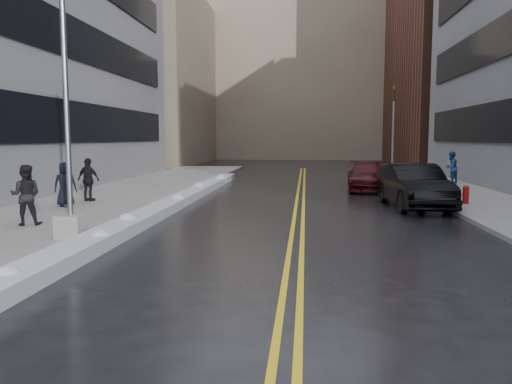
% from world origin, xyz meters
% --- Properties ---
extents(ground, '(160.00, 160.00, 0.00)m').
position_xyz_m(ground, '(0.00, 0.00, 0.00)').
color(ground, black).
rests_on(ground, ground).
extents(sidewalk_west, '(5.50, 50.00, 0.15)m').
position_xyz_m(sidewalk_west, '(-5.75, 10.00, 0.07)').
color(sidewalk_west, gray).
rests_on(sidewalk_west, ground).
extents(sidewalk_east, '(4.00, 50.00, 0.15)m').
position_xyz_m(sidewalk_east, '(10.00, 10.00, 0.07)').
color(sidewalk_east, gray).
rests_on(sidewalk_east, ground).
extents(lane_line_left, '(0.12, 50.00, 0.01)m').
position_xyz_m(lane_line_left, '(2.35, 10.00, 0.00)').
color(lane_line_left, gold).
rests_on(lane_line_left, ground).
extents(lane_line_right, '(0.12, 50.00, 0.01)m').
position_xyz_m(lane_line_right, '(2.65, 10.00, 0.00)').
color(lane_line_right, gold).
rests_on(lane_line_right, ground).
extents(snow_ridge, '(0.90, 30.00, 0.34)m').
position_xyz_m(snow_ridge, '(-2.45, 8.00, 0.17)').
color(snow_ridge, silver).
rests_on(snow_ridge, ground).
extents(building_west_far, '(14.00, 22.00, 18.00)m').
position_xyz_m(building_west_far, '(-15.50, 44.00, 9.00)').
color(building_west_far, gray).
rests_on(building_west_far, ground).
extents(building_east_far, '(14.00, 20.00, 28.00)m').
position_xyz_m(building_east_far, '(19.00, 42.00, 14.00)').
color(building_east_far, '#562D21').
rests_on(building_east_far, ground).
extents(building_far, '(36.00, 16.00, 22.00)m').
position_xyz_m(building_far, '(2.00, 60.00, 11.00)').
color(building_far, gray).
rests_on(building_far, ground).
extents(lamppost, '(0.65, 0.65, 7.62)m').
position_xyz_m(lamppost, '(-3.30, 2.00, 2.53)').
color(lamppost, gray).
rests_on(lamppost, sidewalk_west).
extents(fire_hydrant, '(0.26, 0.26, 0.73)m').
position_xyz_m(fire_hydrant, '(9.00, 10.00, 0.55)').
color(fire_hydrant, maroon).
rests_on(fire_hydrant, sidewalk_east).
extents(traffic_signal, '(0.16, 0.20, 6.00)m').
position_xyz_m(traffic_signal, '(8.50, 24.00, 3.40)').
color(traffic_signal, gray).
rests_on(traffic_signal, sidewalk_east).
extents(pedestrian_b, '(1.02, 0.89, 1.79)m').
position_xyz_m(pedestrian_b, '(-5.50, 3.69, 1.05)').
color(pedestrian_b, black).
rests_on(pedestrian_b, sidewalk_west).
extents(pedestrian_c, '(0.94, 0.76, 1.68)m').
position_xyz_m(pedestrian_c, '(-6.26, 7.64, 0.99)').
color(pedestrian_c, black).
rests_on(pedestrian_c, sidewalk_west).
extents(pedestrian_d, '(1.11, 0.69, 1.76)m').
position_xyz_m(pedestrian_d, '(-6.07, 9.26, 1.03)').
color(pedestrian_d, black).
rests_on(pedestrian_d, sidewalk_west).
extents(pedestrian_east, '(1.12, 1.09, 1.82)m').
position_xyz_m(pedestrian_east, '(10.94, 19.05, 1.06)').
color(pedestrian_east, navy).
rests_on(pedestrian_east, sidewalk_east).
extents(car_black, '(2.23, 5.35, 1.72)m').
position_xyz_m(car_black, '(6.92, 9.64, 0.86)').
color(car_black, black).
rests_on(car_black, ground).
extents(car_maroon, '(2.37, 5.12, 1.45)m').
position_xyz_m(car_maroon, '(5.96, 16.17, 0.72)').
color(car_maroon, '#38090D').
rests_on(car_maroon, ground).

